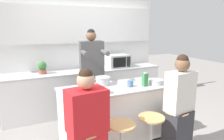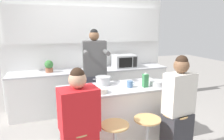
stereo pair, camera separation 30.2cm
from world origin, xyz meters
name	(u,v)px [view 2 (the right image)]	position (x,y,z in m)	size (l,w,h in m)	color
ground_plane	(113,140)	(0.00, 0.00, 0.00)	(16.00, 16.00, 0.00)	gray
wall_back	(89,38)	(0.00, 1.67, 1.54)	(3.62, 0.22, 2.70)	white
back_counter	(93,89)	(0.00, 1.38, 0.44)	(3.36, 0.61, 0.89)	white
kitchen_island	(113,114)	(0.00, 0.00, 0.45)	(1.65, 0.69, 0.89)	black
bar_stool_rightmost	(174,134)	(0.66, -0.64, 0.33)	(0.38, 0.38, 0.64)	tan
person_cooking	(95,79)	(-0.14, 0.61, 0.87)	(0.47, 0.60, 1.75)	#383842
person_wrapped_blanket	(79,130)	(-0.64, -0.66, 0.64)	(0.45, 0.34, 1.36)	red
person_seated_near	(178,112)	(0.69, -0.66, 0.66)	(0.43, 0.31, 1.43)	#333338
cooking_pot	(103,81)	(-0.11, 0.18, 0.95)	(0.32, 0.24, 0.13)	#B7BABC
fruit_bowl	(157,83)	(0.67, -0.14, 0.93)	(0.23, 0.23, 0.08)	#B7BABC
mixing_bowl_steel	(101,90)	(-0.25, -0.20, 0.92)	(0.19, 0.19, 0.07)	silver
coffee_cup_near	(130,84)	(0.23, -0.09, 0.94)	(0.12, 0.09, 0.10)	#4C7099
banana_bunch	(69,92)	(-0.67, -0.08, 0.91)	(0.19, 0.13, 0.06)	yellow
juice_carton	(145,80)	(0.46, -0.15, 0.99)	(0.07, 0.07, 0.22)	#38844C
microwave	(124,61)	(0.73, 1.34, 1.03)	(0.49, 0.37, 0.28)	#B2B5B7
potted_plant	(49,66)	(-0.88, 1.38, 1.02)	(0.17, 0.17, 0.24)	#93563D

